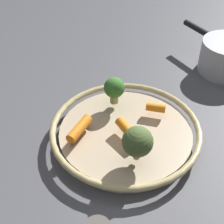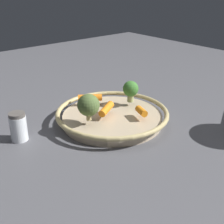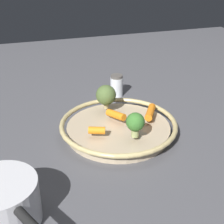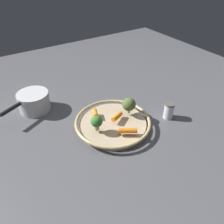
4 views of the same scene
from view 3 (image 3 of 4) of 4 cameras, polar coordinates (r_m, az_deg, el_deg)
The scene contains 9 objects.
ground_plane at distance 0.85m, azimuth 1.11°, elevation -3.84°, with size 2.02×2.02×0.00m, color #4C4C51.
serving_bowl at distance 0.84m, azimuth 1.12°, elevation -2.72°, with size 0.30×0.30×0.04m.
baby_carrot_left at distance 0.85m, azimuth 0.75°, elevation -0.50°, with size 0.02×0.02×0.06m, color orange.
baby_carrot_center at distance 0.87m, azimuth 6.77°, elevation -0.03°, with size 0.02×0.02×0.07m, color orange.
baby_carrot_near_rim at distance 0.78m, azimuth -2.70°, elevation -3.25°, with size 0.02×0.02×0.04m, color orange.
broccoli_floret_large at distance 0.88m, azimuth -1.07°, elevation 2.99°, with size 0.06×0.06×0.07m.
broccoli_floret_edge at distance 0.76m, azimuth 4.13°, elevation -1.88°, with size 0.04×0.04×0.06m.
salt_shaker at distance 1.06m, azimuth 0.82°, elevation 4.68°, with size 0.04×0.04×0.07m.
saucepan at distance 0.61m, azimuth -18.93°, elevation -14.95°, with size 0.15×0.22×0.08m.
Camera 3 is at (0.24, 0.69, 0.44)m, focal length 51.88 mm.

